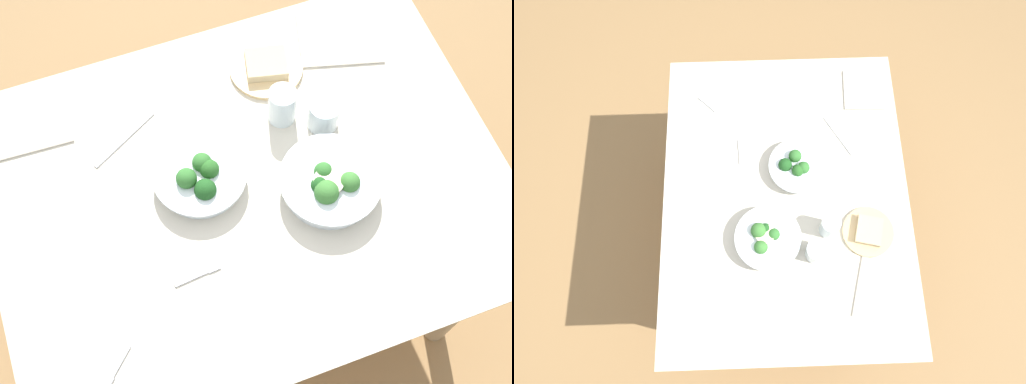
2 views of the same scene
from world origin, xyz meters
TOP-DOWN VIEW (x-y plane):
  - ground_plane at (0.00, 0.00)m, footprint 6.00×6.00m
  - dining_table at (0.00, 0.00)m, footprint 1.23×0.94m
  - broccoli_bowl_far at (-0.10, 0.05)m, footprint 0.23×0.23m
  - broccoli_bowl_near at (0.18, -0.08)m, footprint 0.24×0.24m
  - bread_side_plate at (0.16, 0.30)m, footprint 0.19×0.19m
  - water_glass_center at (0.15, 0.15)m, footprint 0.07×0.07m
  - water_glass_side at (0.23, 0.10)m, footprint 0.08×0.08m
  - fork_by_far_bowl at (-0.18, -0.18)m, footprint 0.11×0.02m
  - fork_by_near_bowl at (-0.41, -0.31)m, footprint 0.08×0.08m
  - table_knife_left at (-0.24, 0.22)m, footprint 0.18×0.11m
  - napkin_folded_upper at (-0.45, 0.35)m, footprint 0.19×0.17m
  - napkin_folded_lower at (0.38, 0.32)m, footprint 0.26×0.22m

SIDE VIEW (x-z plane):
  - ground_plane at x=0.00m, z-range 0.00..0.00m
  - dining_table at x=0.00m, z-range 0.25..1.00m
  - table_knife_left at x=-0.24m, z-range 0.75..0.76m
  - fork_by_far_bowl at x=-0.18m, z-range 0.75..0.76m
  - fork_by_near_bowl at x=-0.41m, z-range 0.75..0.76m
  - napkin_folded_upper at x=-0.45m, z-range 0.75..0.76m
  - napkin_folded_lower at x=0.38m, z-range 0.75..0.76m
  - bread_side_plate at x=0.16m, z-range 0.75..0.79m
  - broccoli_bowl_far at x=-0.10m, z-range 0.74..0.82m
  - broccoli_bowl_near at x=0.18m, z-range 0.74..0.83m
  - water_glass_side at x=0.23m, z-range 0.75..0.84m
  - water_glass_center at x=0.15m, z-range 0.75..0.86m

